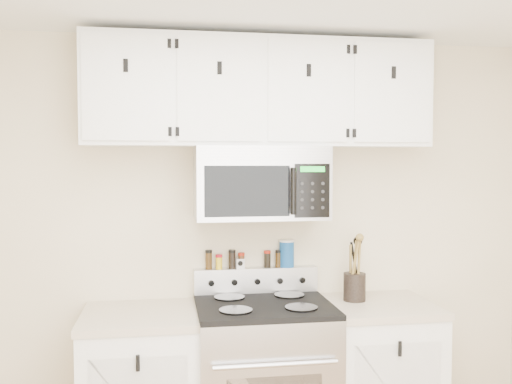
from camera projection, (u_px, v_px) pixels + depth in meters
back_wall at (255, 243)px, 3.53m from camera, size 3.50×0.01×2.50m
range at (264, 383)px, 3.25m from camera, size 0.76×0.65×1.10m
base_cabinet_right at (377, 379)px, 3.39m from camera, size 0.64×0.62×0.92m
microwave at (260, 183)px, 3.32m from camera, size 0.76×0.44×0.42m
upper_cabinets at (260, 93)px, 3.32m from camera, size 2.00×0.35×0.62m
utensil_crock at (355, 285)px, 3.41m from camera, size 0.13×0.13×0.38m
kitchen_timer at (240, 263)px, 3.48m from camera, size 0.06×0.05×0.06m
salt_canister at (287, 253)px, 3.53m from camera, size 0.09×0.09×0.17m
spice_jar_0 at (209, 260)px, 3.45m from camera, size 0.04×0.04×0.12m
spice_jar_1 at (219, 262)px, 3.46m from camera, size 0.04×0.04×0.09m
spice_jar_2 at (232, 259)px, 3.47m from camera, size 0.04×0.04×0.11m
spice_jar_3 at (241, 260)px, 3.48m from camera, size 0.04×0.04×0.10m
spice_jar_4 at (267, 259)px, 3.51m from camera, size 0.04×0.04×0.10m
spice_jar_5 at (278, 259)px, 3.52m from camera, size 0.04×0.04×0.11m
spice_jar_6 at (289, 259)px, 3.53m from camera, size 0.04×0.04×0.10m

